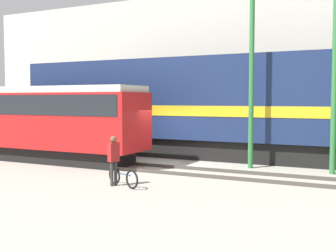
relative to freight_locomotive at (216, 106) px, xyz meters
The scene contains 10 objects.
ground_plane 4.43m from the freight_locomotive, 115.90° to the right, with size 120.00×120.00×0.00m, color #9E998C.
track_near 5.47m from the freight_locomotive, 108.84° to the right, with size 60.00×1.51×0.14m.
track_far 3.00m from the freight_locomotive, behind, with size 60.00×1.51×0.14m.
building_backdrop 8.62m from the freight_locomotive, 100.81° to the left, with size 37.22×6.00×9.77m.
freight_locomotive is the anchor object (origin of this frame).
streetcar 8.92m from the freight_locomotive, 149.08° to the right, with size 11.51×2.54×3.57m.
bicycle 8.37m from the freight_locomotive, 93.21° to the right, with size 1.55×0.73×0.70m.
person 8.23m from the freight_locomotive, 95.85° to the right, with size 0.34×0.42×1.72m.
utility_pole_left 3.69m from the freight_locomotive, 43.65° to the right, with size 0.21×0.21×8.53m.
utility_pole_center 6.48m from the freight_locomotive, 21.82° to the right, with size 0.22×0.22×9.31m.
Camera 1 is at (8.73, -16.83, 2.97)m, focal length 45.00 mm.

